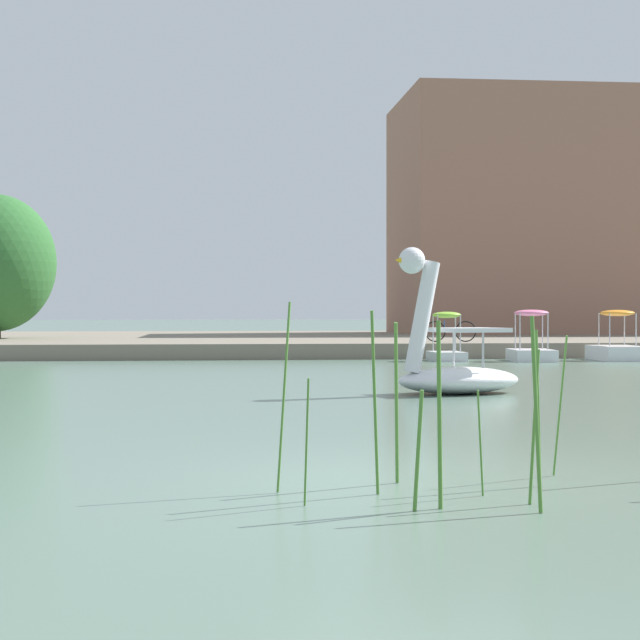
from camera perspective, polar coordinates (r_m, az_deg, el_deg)
The scene contains 9 objects.
ground_plane at distance 9.97m, azimuth 4.84°, elevation -8.14°, with size 551.02×551.02×0.00m, color #567060.
shore_bank_far at distance 48.60m, azimuth -4.40°, elevation -1.11°, with size 150.61×26.88×0.51m, color slate.
swan_boat at distance 20.37m, azimuth 6.89°, elevation -2.30°, with size 2.70×2.00×2.67m.
pedal_boat_lime at distance 34.70m, azimuth 6.55°, elevation -1.34°, with size 1.02×1.75×1.54m.
pedal_boat_pink at distance 35.04m, azimuth 10.85°, elevation -1.38°, with size 1.51×2.29×1.60m.
pedal_boat_orange at distance 36.11m, azimuth 15.08°, elevation -1.34°, with size 1.46×2.37×1.59m.
bicycle_parked at distance 38.12m, azimuth 6.74°, elevation -0.58°, with size 1.74×0.32×0.73m.
apartment_block at distance 57.15m, azimuth 14.08°, elevation 5.15°, with size 19.77×9.32×11.57m, color #996B56.
reed_clump_foreground at distance 9.02m, azimuth 9.21°, elevation -4.89°, with size 3.78×1.82×1.57m.
Camera 1 is at (-1.98, -9.66, 1.47)m, focal length 62.05 mm.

